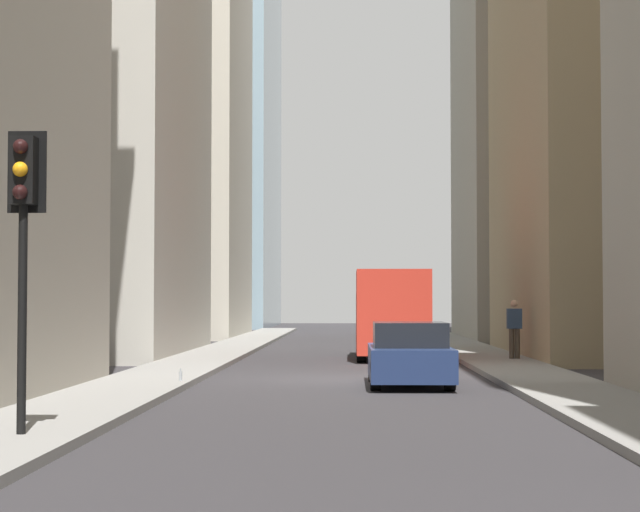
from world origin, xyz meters
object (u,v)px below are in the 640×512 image
object	(u,v)px
delivery_truck	(391,314)
sedan_navy	(409,356)
traffic_light_foreground	(23,209)
pedestrian	(514,326)
discarded_bottle	(181,376)

from	to	relation	value
delivery_truck	sedan_navy	world-z (taller)	delivery_truck
sedan_navy	traffic_light_foreground	world-z (taller)	traffic_light_foreground
pedestrian	discarded_bottle	distance (m)	13.02
traffic_light_foreground	pedestrian	distance (m)	21.72
traffic_light_foreground	pedestrian	world-z (taller)	traffic_light_foreground
sedan_navy	discarded_bottle	size ratio (longest dim) A/B	15.93
traffic_light_foreground	discarded_bottle	xyz separation A→B (m)	(9.87, -0.60, -2.85)
pedestrian	discarded_bottle	bearing A→B (deg)	138.06
pedestrian	delivery_truck	bearing A→B (deg)	55.74
traffic_light_foreground	delivery_truck	bearing A→B (deg)	-14.34
delivery_truck	pedestrian	distance (m)	4.43
delivery_truck	traffic_light_foreground	xyz separation A→B (m)	(-22.02, 5.63, 1.64)
sedan_navy	traffic_light_foreground	xyz separation A→B (m)	(-10.35, 5.63, 2.43)
delivery_truck	discarded_bottle	distance (m)	13.20
sedan_navy	traffic_light_foreground	distance (m)	12.03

